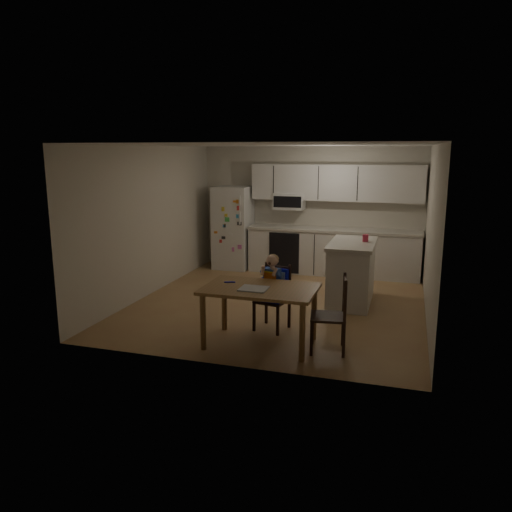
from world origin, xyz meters
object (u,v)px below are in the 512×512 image
Objects in this scene: chair_booster at (273,284)px; dining_table at (260,295)px; red_cup at (365,238)px; chair_side at (336,309)px; refrigerator at (233,228)px; kitchen_island at (352,272)px.

dining_table is at bearing -79.04° from chair_booster.
red_cup is 0.12× the size of chair_side.
chair_side is at bearing -18.59° from chair_booster.
chair_booster reaches higher than dining_table.
red_cup is at bearing -30.34° from refrigerator.
kitchen_island reaches higher than chair_side.
chair_booster reaches higher than kitchen_island.
chair_side is at bearing -55.04° from refrigerator.
red_cup reaches higher than chair_booster.
chair_side is (0.05, -2.10, 0.04)m from kitchen_island.
chair_side is (0.93, -0.55, -0.10)m from chair_booster.
kitchen_island is at bearing 72.07° from chair_booster.
refrigerator is 4.30m from dining_table.
refrigerator is at bearing -154.02° from chair_side.
chair_booster is (0.01, 0.61, -0.01)m from dining_table.
kitchen_island is 1.41× the size of chair_side.
red_cup reaches higher than chair_side.
refrigerator is at bearing 114.09° from dining_table.
refrigerator reaches higher than kitchen_island.
red_cup is 2.01m from chair_booster.
chair_side is at bearing -93.49° from red_cup.
refrigerator is 1.79× the size of chair_side.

